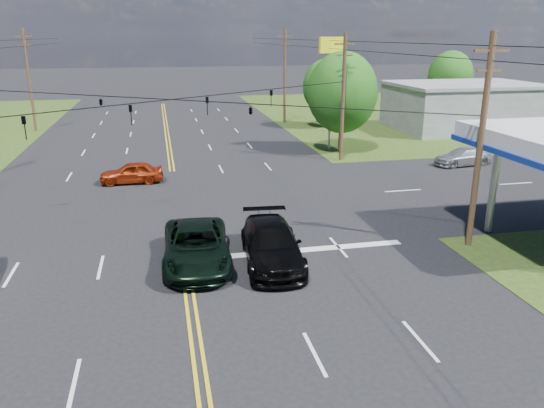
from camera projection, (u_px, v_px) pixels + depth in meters
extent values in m
plane|color=black|center=(177.00, 205.00, 30.42)|extent=(280.00, 280.00, 0.00)
cube|color=#263D13|center=(446.00, 112.00, 67.20)|extent=(46.00, 48.00, 0.03)
cube|color=silver|center=(296.00, 251.00, 23.96)|extent=(10.00, 0.50, 0.02)
cube|color=slate|center=(464.00, 108.00, 54.36)|extent=(14.00, 10.00, 4.40)
cylinder|color=#A5A5AA|center=(493.00, 186.00, 25.72)|extent=(0.36, 0.36, 4.65)
cylinder|color=#41331B|center=(480.00, 145.00, 23.18)|extent=(0.28, 0.28, 9.50)
cube|color=#41331B|center=(492.00, 51.00, 21.98)|extent=(1.60, 0.12, 0.12)
cube|color=#41331B|center=(489.00, 71.00, 22.22)|extent=(1.20, 0.10, 0.10)
cylinder|color=#41331B|center=(343.00, 99.00, 39.95)|extent=(0.28, 0.28, 9.50)
cube|color=#41331B|center=(345.00, 44.00, 38.75)|extent=(1.60, 0.12, 0.12)
cube|color=#41331B|center=(345.00, 55.00, 38.99)|extent=(1.20, 0.10, 0.10)
cylinder|color=#41331B|center=(29.00, 81.00, 52.39)|extent=(0.28, 0.28, 10.00)
cube|color=#41331B|center=(23.00, 36.00, 51.11)|extent=(1.60, 0.12, 0.12)
cube|color=#41331B|center=(24.00, 45.00, 51.35)|extent=(1.20, 0.10, 0.10)
cylinder|color=#41331B|center=(285.00, 77.00, 57.57)|extent=(0.28, 0.28, 10.00)
cube|color=#41331B|center=(285.00, 36.00, 56.29)|extent=(1.60, 0.12, 0.12)
cube|color=#41331B|center=(285.00, 44.00, 56.54)|extent=(1.20, 0.10, 0.10)
imported|color=black|center=(25.00, 128.00, 23.28)|extent=(0.17, 0.21, 1.05)
imported|color=black|center=(131.00, 115.00, 27.01)|extent=(0.17, 0.21, 1.05)
imported|color=black|center=(207.00, 106.00, 30.52)|extent=(0.17, 0.21, 1.05)
imported|color=black|center=(271.00, 98.00, 34.26)|extent=(0.17, 0.21, 1.05)
imported|color=black|center=(101.00, 101.00, 30.42)|extent=(1.24, 0.26, 0.50)
imported|color=black|center=(251.00, 110.00, 26.95)|extent=(1.24, 0.26, 0.50)
cylinder|color=black|center=(414.00, 43.00, 28.44)|extent=(0.04, 100.00, 0.04)
cylinder|color=black|center=(414.00, 55.00, 28.62)|extent=(0.04, 100.00, 0.04)
cylinder|color=#41331B|center=(341.00, 132.00, 43.89)|extent=(0.36, 0.36, 3.30)
ellipsoid|color=#235115|center=(342.00, 93.00, 42.90)|extent=(5.70, 5.70, 6.60)
cylinder|color=#41331B|center=(326.00, 114.00, 55.63)|extent=(0.36, 0.36, 2.86)
ellipsoid|color=#235115|center=(327.00, 87.00, 54.78)|extent=(4.94, 4.94, 5.72)
cylinder|color=#41331B|center=(448.00, 102.00, 64.67)|extent=(0.36, 0.36, 3.08)
ellipsoid|color=#235115|center=(450.00, 77.00, 63.75)|extent=(5.32, 5.32, 6.16)
imported|color=black|center=(196.00, 246.00, 22.35)|extent=(3.03, 6.06, 1.65)
imported|color=black|center=(272.00, 244.00, 22.50)|extent=(2.82, 5.97, 1.68)
imported|color=maroon|center=(131.00, 173.00, 34.80)|extent=(4.11, 1.71, 1.39)
imported|color=#ABABB0|center=(463.00, 157.00, 39.61)|extent=(4.65, 2.33, 1.30)
cylinder|color=#A5A5AA|center=(331.00, 95.00, 43.81)|extent=(0.20, 0.20, 9.16)
cube|color=yellow|center=(332.00, 45.00, 42.60)|extent=(2.45, 1.10, 1.26)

